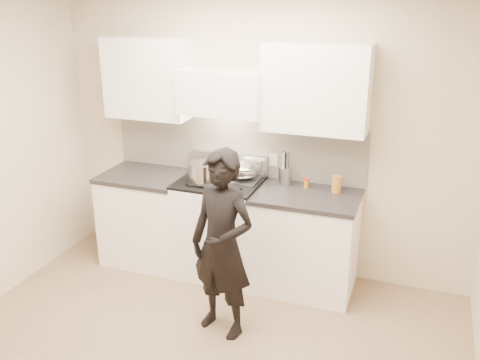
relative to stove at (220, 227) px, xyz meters
name	(u,v)px	position (x,y,z in m)	size (l,w,h in m)	color
room_shell	(194,145)	(0.24, -1.05, 1.12)	(4.04, 3.54, 2.70)	beige
stove	(220,227)	(0.00, 0.00, 0.00)	(0.76, 0.65, 0.96)	white
counter_right	(305,241)	(0.83, 0.00, -0.01)	(0.92, 0.67, 0.92)	white
counter_left	(148,217)	(-0.78, 0.00, -0.01)	(0.82, 0.67, 0.92)	white
wok	(243,169)	(0.19, 0.11, 0.57)	(0.33, 0.41, 0.26)	#BBBBBC
stock_pot	(204,172)	(-0.11, -0.10, 0.57)	(0.36, 0.35, 0.18)	#BBBBBC
utensil_crock	(285,175)	(0.58, 0.17, 0.54)	(0.12, 0.12, 0.31)	#ABA9B8
spice_jar	(306,183)	(0.79, 0.15, 0.49)	(0.04, 0.04, 0.09)	orange
oil_glass	(337,184)	(1.06, 0.14, 0.52)	(0.09, 0.09, 0.15)	#AA6E23
person	(222,245)	(0.37, -0.87, 0.29)	(0.56, 0.37, 1.52)	black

